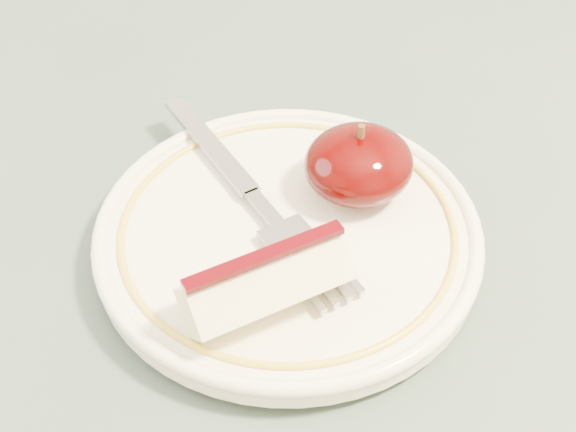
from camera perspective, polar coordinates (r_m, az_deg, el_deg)
name	(u,v)px	position (r m, az deg, el deg)	size (l,w,h in m)	color
table	(260,358)	(0.52, -2.00, -10.03)	(0.90, 0.90, 0.75)	brown
plate	(288,234)	(0.45, 0.00, -1.28)	(0.22, 0.22, 0.02)	#F6EACF
apple_half	(359,164)	(0.46, 5.05, 3.70)	(0.06, 0.06, 0.05)	black
apple_wedge	(266,282)	(0.39, -1.60, -4.75)	(0.08, 0.04, 0.04)	beige
fork	(253,195)	(0.46, -2.54, 1.50)	(0.04, 0.20, 0.00)	#94979D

